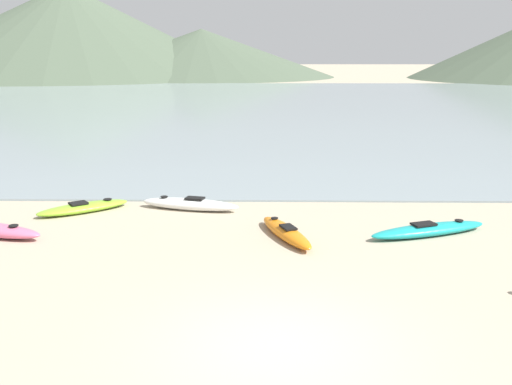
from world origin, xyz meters
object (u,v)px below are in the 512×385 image
Objects in this scene: kayak_on_sand_1 at (429,230)px; kayak_on_sand_3 at (83,208)px; kayak_on_sand_4 at (286,232)px; kayak_on_sand_2 at (190,204)px.

kayak_on_sand_3 is (-9.86, 2.18, -0.01)m from kayak_on_sand_1.
kayak_on_sand_4 reaches higher than kayak_on_sand_3.
kayak_on_sand_3 is at bearing 167.52° from kayak_on_sand_1.
kayak_on_sand_1 is 1.19× the size of kayak_on_sand_4.
kayak_on_sand_2 is 1.17× the size of kayak_on_sand_3.
kayak_on_sand_2 is 3.23m from kayak_on_sand_3.
kayak_on_sand_3 is 0.92× the size of kayak_on_sand_4.
kayak_on_sand_2 reaches higher than kayak_on_sand_4.
kayak_on_sand_2 is at bearing 5.70° from kayak_on_sand_3.
kayak_on_sand_4 is (6.06, -2.47, 0.02)m from kayak_on_sand_3.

